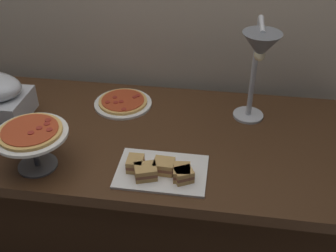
# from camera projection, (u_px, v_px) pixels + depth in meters

# --- Properties ---
(ground_plane) EXTENTS (8.00, 8.00, 0.00)m
(ground_plane) POSITION_uv_depth(u_px,v_px,m) (145.00, 246.00, 2.24)
(ground_plane) COLOR #4C443D
(buffet_table) EXTENTS (1.90, 0.84, 0.76)m
(buffet_table) POSITION_uv_depth(u_px,v_px,m) (142.00, 195.00, 2.03)
(buffet_table) COLOR #422816
(buffet_table) RESTS_ON ground_plane
(heat_lamp) EXTENTS (0.15, 0.31, 0.49)m
(heat_lamp) POSITION_uv_depth(u_px,v_px,m) (259.00, 55.00, 1.60)
(heat_lamp) COLOR #B7BABF
(heat_lamp) RESTS_ON buffet_table
(pizza_plate_front) EXTENTS (0.28, 0.28, 0.03)m
(pizza_plate_front) POSITION_uv_depth(u_px,v_px,m) (123.00, 102.00, 2.00)
(pizza_plate_front) COLOR white
(pizza_plate_front) RESTS_ON buffet_table
(pizza_plate_center) EXTENTS (0.28, 0.28, 0.18)m
(pizza_plate_center) POSITION_uv_depth(u_px,v_px,m) (31.00, 136.00, 1.55)
(pizza_plate_center) COLOR #595B60
(pizza_plate_center) RESTS_ON buffet_table
(sandwich_platter) EXTENTS (0.35, 0.24, 0.06)m
(sandwich_platter) POSITION_uv_depth(u_px,v_px,m) (161.00, 170.00, 1.57)
(sandwich_platter) COLOR white
(sandwich_platter) RESTS_ON buffet_table
(sauce_cup_near) EXTENTS (0.06, 0.06, 0.04)m
(sauce_cup_near) POSITION_uv_depth(u_px,v_px,m) (45.00, 123.00, 1.83)
(sauce_cup_near) COLOR black
(sauce_cup_near) RESTS_ON buffet_table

